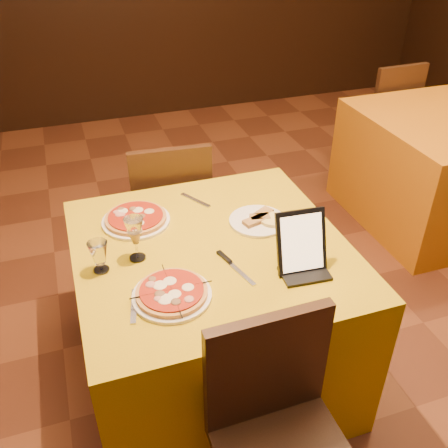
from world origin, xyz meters
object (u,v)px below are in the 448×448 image
object	(u,v)px
side_table	(442,169)
main_table	(212,313)
water_glass	(99,257)
chair_side_far	(378,116)
pizza_near	(172,294)
tablet	(301,242)
pizza_far	(136,219)
chair_main_far	(169,208)
wine_glass	(135,239)

from	to	relation	value
side_table	main_table	bearing A→B (deg)	-156.54
main_table	water_glass	world-z (taller)	water_glass
chair_side_far	main_table	bearing A→B (deg)	38.34
pizza_near	water_glass	xyz separation A→B (m)	(-0.22, 0.23, 0.05)
chair_side_far	tablet	xyz separation A→B (m)	(-1.65, -1.88, 0.41)
pizza_far	side_table	bearing A→B (deg)	14.44
side_table	chair_main_far	xyz separation A→B (m)	(-1.93, -0.02, 0.08)
chair_side_far	water_glass	size ratio (longest dim) A/B	7.00
water_glass	side_table	bearing A→B (deg)	19.77
main_table	side_table	size ratio (longest dim) A/B	1.00
main_table	chair_main_far	xyz separation A→B (m)	(0.00, 0.81, 0.08)
chair_main_far	water_glass	bearing A→B (deg)	66.38
side_table	wine_glass	world-z (taller)	wine_glass
pizza_far	wine_glass	distance (m)	0.27
water_glass	tablet	size ratio (longest dim) A/B	0.53
side_table	pizza_far	bearing A→B (deg)	-165.56
wine_glass	water_glass	size ratio (longest dim) A/B	1.46
pizza_near	wine_glass	distance (m)	0.29
main_table	side_table	bearing A→B (deg)	23.46
water_glass	chair_main_far	bearing A→B (deg)	61.73
main_table	chair_side_far	world-z (taller)	chair_side_far
pizza_near	tablet	distance (m)	0.52
pizza_far	water_glass	xyz separation A→B (m)	(-0.19, -0.29, 0.05)
chair_side_far	tablet	distance (m)	2.53
wine_glass	water_glass	world-z (taller)	wine_glass
chair_side_far	water_glass	world-z (taller)	chair_side_far
pizza_far	water_glass	distance (m)	0.35
chair_main_far	water_glass	world-z (taller)	chair_main_far
main_table	pizza_far	bearing A→B (deg)	133.28
tablet	chair_main_far	bearing A→B (deg)	109.27
main_table	wine_glass	distance (m)	0.56
pizza_near	wine_glass	world-z (taller)	wine_glass
side_table	tablet	bearing A→B (deg)	-146.83
pizza_near	water_glass	bearing A→B (deg)	133.27
side_table	water_glass	bearing A→B (deg)	-160.23
wine_glass	tablet	bearing A→B (deg)	-23.65
pizza_far	wine_glass	bearing A→B (deg)	-99.10
main_table	pizza_far	distance (m)	0.54
main_table	chair_side_far	xyz separation A→B (m)	(1.93, 1.64, 0.08)
main_table	tablet	world-z (taller)	tablet
chair_main_far	main_table	bearing A→B (deg)	94.65
chair_side_far	pizza_far	world-z (taller)	chair_side_far
chair_side_far	chair_main_far	bearing A→B (deg)	21.22
main_table	water_glass	size ratio (longest dim) A/B	8.46
wine_glass	tablet	world-z (taller)	tablet
chair_side_far	wine_glass	xyz separation A→B (m)	(-2.22, -1.63, 0.39)
side_table	chair_side_far	bearing A→B (deg)	90.00
tablet	side_table	bearing A→B (deg)	37.48
side_table	wine_glass	distance (m)	2.42
wine_glass	water_glass	bearing A→B (deg)	-168.18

